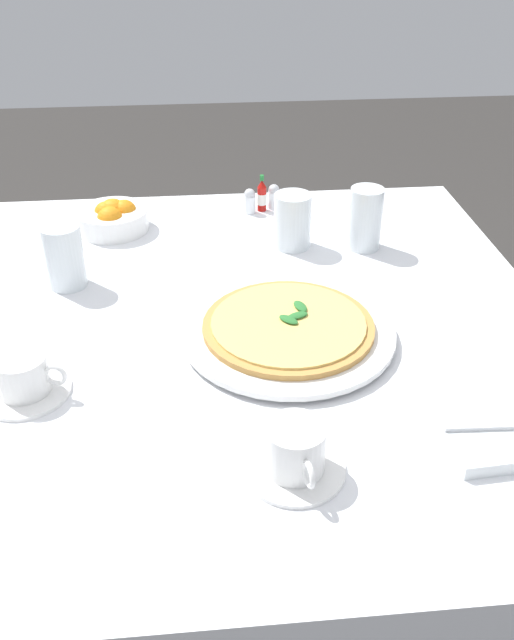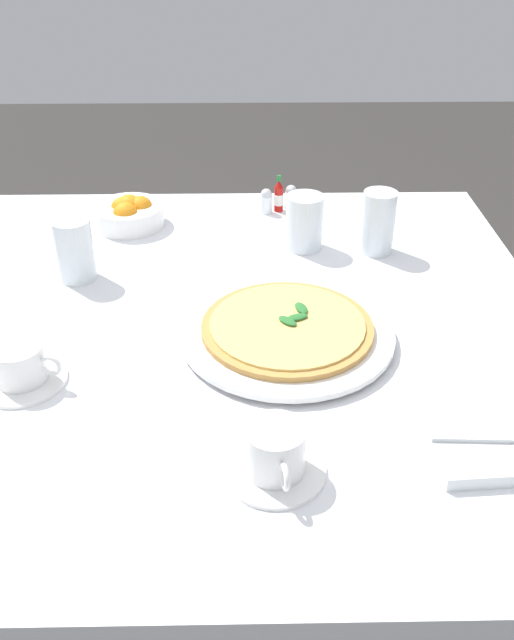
% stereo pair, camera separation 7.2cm
% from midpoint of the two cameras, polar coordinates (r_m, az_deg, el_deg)
% --- Properties ---
extents(ground_plane, '(8.00, 8.00, 0.00)m').
position_cam_midpoint_polar(ground_plane, '(1.66, -3.22, -21.64)').
color(ground_plane, '#33302D').
extents(dining_table, '(1.12, 1.12, 0.72)m').
position_cam_midpoint_polar(dining_table, '(1.23, -4.07, -5.27)').
color(dining_table, white).
rests_on(dining_table, ground_plane).
extents(pizza_plate, '(0.35, 0.35, 0.02)m').
position_cam_midpoint_polar(pizza_plate, '(1.11, 0.74, -1.07)').
color(pizza_plate, white).
rests_on(pizza_plate, dining_table).
extents(pizza, '(0.28, 0.28, 0.02)m').
position_cam_midpoint_polar(pizza, '(1.10, 0.75, -0.46)').
color(pizza, '#C68E47').
rests_on(pizza, pizza_plate).
extents(coffee_cup_far_left, '(0.13, 0.13, 0.07)m').
position_cam_midpoint_polar(coffee_cup_far_left, '(0.86, 0.74, -11.00)').
color(coffee_cup_far_left, white).
rests_on(coffee_cup_far_left, dining_table).
extents(coffee_cup_far_right, '(0.13, 0.13, 0.06)m').
position_cam_midpoint_polar(coffee_cup_far_right, '(1.05, -20.80, -4.53)').
color(coffee_cup_far_right, white).
rests_on(coffee_cup_far_right, dining_table).
extents(water_glass_near_left, '(0.07, 0.07, 0.13)m').
position_cam_midpoint_polar(water_glass_near_left, '(1.38, 7.50, 8.16)').
color(water_glass_near_left, white).
rests_on(water_glass_near_left, dining_table).
extents(water_glass_near_right, '(0.07, 0.07, 0.12)m').
position_cam_midpoint_polar(water_glass_near_right, '(1.29, -17.28, 4.75)').
color(water_glass_near_right, white).
rests_on(water_glass_near_right, dining_table).
extents(water_glass_left_edge, '(0.07, 0.07, 0.11)m').
position_cam_midpoint_polar(water_glass_left_edge, '(1.38, 1.45, 7.96)').
color(water_glass_left_edge, white).
rests_on(water_glass_left_edge, dining_table).
extents(citrus_bowl, '(0.15, 0.15, 0.07)m').
position_cam_midpoint_polar(citrus_bowl, '(1.49, -13.29, 8.28)').
color(citrus_bowl, white).
rests_on(citrus_bowl, dining_table).
extents(hot_sauce_bottle, '(0.02, 0.02, 0.08)m').
position_cam_midpoint_polar(hot_sauce_bottle, '(1.55, -0.96, 10.27)').
color(hot_sauce_bottle, '#B7140F').
rests_on(hot_sauce_bottle, dining_table).
extents(salt_shaker, '(0.03, 0.03, 0.06)m').
position_cam_midpoint_polar(salt_shaker, '(1.54, -1.98, 9.78)').
color(salt_shaker, white).
rests_on(salt_shaker, dining_table).
extents(pepper_shaker, '(0.03, 0.03, 0.06)m').
position_cam_midpoint_polar(pepper_shaker, '(1.56, 0.06, 10.14)').
color(pepper_shaker, white).
rests_on(pepper_shaker, dining_table).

